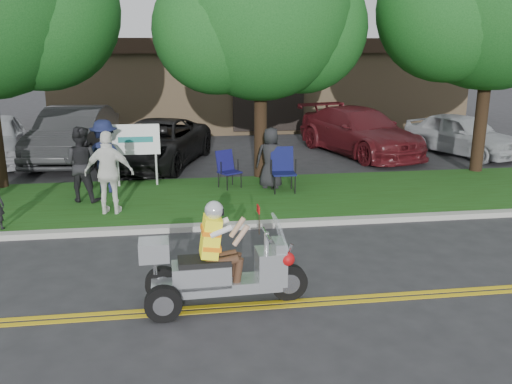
{
  "coord_description": "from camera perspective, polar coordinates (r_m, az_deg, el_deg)",
  "views": [
    {
      "loc": [
        -1.75,
        -7.74,
        3.77
      ],
      "look_at": [
        -0.37,
        2.0,
        1.07
      ],
      "focal_mm": 38.0,
      "sensor_mm": 36.0,
      "label": 1
    }
  ],
  "objects": [
    {
      "name": "ground",
      "position": [
        8.79,
        4.27,
        -10.12
      ],
      "size": [
        120.0,
        120.0,
        0.0
      ],
      "primitive_type": "plane",
      "color": "#28282B",
      "rests_on": "ground"
    },
    {
      "name": "centerline_near",
      "position": [
        8.28,
        5.13,
        -11.78
      ],
      "size": [
        60.0,
        0.1,
        0.01
      ],
      "primitive_type": "cube",
      "color": "gold",
      "rests_on": "ground"
    },
    {
      "name": "centerline_far",
      "position": [
        8.42,
        4.88,
        -11.29
      ],
      "size": [
        60.0,
        0.1,
        0.01
      ],
      "primitive_type": "cube",
      "color": "gold",
      "rests_on": "ground"
    },
    {
      "name": "curb",
      "position": [
        11.54,
        1.07,
        -3.41
      ],
      "size": [
        60.0,
        0.25,
        0.12
      ],
      "primitive_type": "cube",
      "color": "#A8A89E",
      "rests_on": "ground"
    },
    {
      "name": "grass_verge",
      "position": [
        13.58,
        -0.37,
        -0.54
      ],
      "size": [
        60.0,
        4.0,
        0.1
      ],
      "primitive_type": "cube",
      "color": "#214612",
      "rests_on": "ground"
    },
    {
      "name": "commercial_building",
      "position": [
        27.04,
        -0.1,
        11.6
      ],
      "size": [
        18.0,
        8.2,
        4.0
      ],
      "color": "#9E7F5B",
      "rests_on": "ground"
    },
    {
      "name": "tree_mid",
      "position": [
        15.16,
        0.69,
        17.85
      ],
      "size": [
        5.88,
        4.8,
        7.05
      ],
      "color": "#332114",
      "rests_on": "ground"
    },
    {
      "name": "business_sign",
      "position": [
        14.6,
        -12.53,
        5.06
      ],
      "size": [
        1.25,
        0.06,
        1.75
      ],
      "color": "silver",
      "rests_on": "ground"
    },
    {
      "name": "trike_scooter",
      "position": [
        8.03,
        -4.06,
        -8.19
      ],
      "size": [
        2.48,
        0.84,
        1.62
      ],
      "rotation": [
        0.0,
        0.0,
        0.04
      ],
      "color": "black",
      "rests_on": "ground"
    },
    {
      "name": "lawn_chair_a",
      "position": [
        13.89,
        2.83,
        2.7
      ],
      "size": [
        0.6,
        0.62,
        1.12
      ],
      "rotation": [
        0.0,
        0.0,
        -0.01
      ],
      "color": "black",
      "rests_on": "grass_verge"
    },
    {
      "name": "lawn_chair_b",
      "position": [
        14.27,
        -3.05,
        2.68
      ],
      "size": [
        0.7,
        0.71,
        0.97
      ],
      "rotation": [
        0.0,
        0.0,
        0.5
      ],
      "color": "black",
      "rests_on": "grass_verge"
    },
    {
      "name": "spectator_adult_mid",
      "position": [
        13.53,
        -17.91,
        2.81
      ],
      "size": [
        1.03,
        0.9,
        1.8
      ],
      "primitive_type": "imported",
      "rotation": [
        0.0,
        0.0,
        2.85
      ],
      "color": "black",
      "rests_on": "grass_verge"
    },
    {
      "name": "spectator_adult_right",
      "position": [
        12.34,
        -15.19,
        1.97
      ],
      "size": [
        1.14,
        0.6,
        1.85
      ],
      "primitive_type": "imported",
      "rotation": [
        0.0,
        0.0,
        3.0
      ],
      "color": "white",
      "rests_on": "grass_verge"
    },
    {
      "name": "spectator_chair_a",
      "position": [
        14.23,
        -15.61,
        3.66
      ],
      "size": [
        1.27,
        0.82,
        1.85
      ],
      "primitive_type": "imported",
      "rotation": [
        0.0,
        0.0,
        3.02
      ],
      "color": "#181E43",
      "rests_on": "grass_verge"
    },
    {
      "name": "spectator_chair_b",
      "position": [
        14.12,
        1.58,
        3.61
      ],
      "size": [
        0.87,
        0.66,
        1.59
      ],
      "primitive_type": "imported",
      "rotation": [
        0.0,
        0.0,
        2.93
      ],
      "color": "black",
      "rests_on": "grass_verge"
    },
    {
      "name": "parked_car_left",
      "position": [
        18.89,
        -18.6,
        5.75
      ],
      "size": [
        2.43,
        5.53,
        1.77
      ],
      "primitive_type": "imported",
      "rotation": [
        0.0,
        0.0,
        -0.11
      ],
      "color": "#2C2C2F",
      "rests_on": "ground"
    },
    {
      "name": "parked_car_mid",
      "position": [
        17.52,
        -10.46,
        5.07
      ],
      "size": [
        3.94,
        5.71,
        1.45
      ],
      "primitive_type": "imported",
      "rotation": [
        0.0,
        0.0,
        -0.32
      ],
      "color": "black",
      "rests_on": "ground"
    },
    {
      "name": "parked_car_right",
      "position": [
        19.45,
        10.82,
        6.3
      ],
      "size": [
        3.78,
        5.96,
        1.61
      ],
      "primitive_type": "imported",
      "rotation": [
        0.0,
        0.0,
        0.3
      ],
      "color": "#571419",
      "rests_on": "ground"
    },
    {
      "name": "parked_car_far_right",
      "position": [
        20.27,
        20.89,
        5.7
      ],
      "size": [
        3.29,
        4.6,
        1.46
      ],
      "primitive_type": "imported",
      "rotation": [
        0.0,
        0.0,
        0.41
      ],
      "color": "#B2B5BA",
      "rests_on": "ground"
    }
  ]
}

